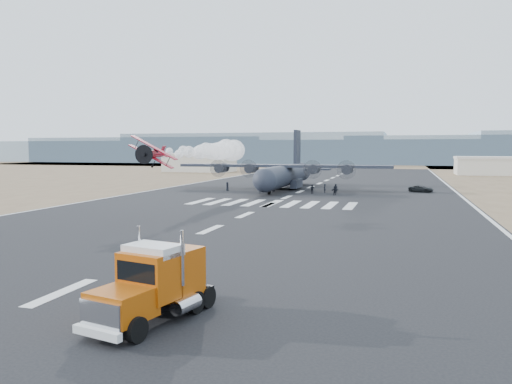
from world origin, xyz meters
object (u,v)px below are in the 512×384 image
at_px(hangar_left, 200,162).
at_px(semi_truck, 155,283).
at_px(crew_b, 336,188).
at_px(crew_e, 227,186).
at_px(aerobatic_biplane, 153,153).
at_px(crew_d, 312,189).
at_px(transport_aircraft, 285,173).
at_px(support_vehicle, 421,189).
at_px(crew_a, 273,187).
at_px(crew_h, 273,187).
at_px(hangar_right, 489,166).
at_px(crew_c, 260,189).
at_px(crew_f, 335,190).
at_px(crew_g, 325,188).

height_order(hangar_left, semi_truck, hangar_left).
relative_size(crew_b, crew_e, 0.97).
relative_size(aerobatic_biplane, crew_d, 3.06).
xyz_separation_m(transport_aircraft, support_vehicle, (27.15, 0.21, -2.63)).
height_order(semi_truck, crew_a, semi_truck).
distance_m(support_vehicle, crew_h, 28.96).
height_order(hangar_right, crew_h, hangar_right).
xyz_separation_m(hangar_left, crew_a, (47.10, -75.48, -2.50)).
bearing_deg(aerobatic_biplane, crew_a, 82.74).
bearing_deg(semi_truck, hangar_right, 88.04).
xyz_separation_m(transport_aircraft, crew_c, (-2.42, -10.97, -2.39)).
relative_size(crew_b, crew_h, 0.89).
relative_size(hangar_right, transport_aircraft, 0.47).
xyz_separation_m(hangar_left, hangar_right, (98.00, 5.00, -0.40)).
height_order(hangar_right, crew_b, hangar_right).
xyz_separation_m(semi_truck, transport_aircraft, (-11.81, 79.99, 1.40)).
height_order(crew_b, crew_d, crew_d).
bearing_deg(crew_d, crew_f, -23.88).
relative_size(support_vehicle, crew_b, 2.75).
height_order(crew_a, crew_g, crew_a).
bearing_deg(hangar_right, crew_c, -122.20).
distance_m(semi_truck, crew_d, 70.74).
xyz_separation_m(hangar_left, crew_f, (59.55, -78.42, -2.56)).
bearing_deg(crew_d, crew_e, 166.31).
bearing_deg(hangar_left, aerobatic_biplane, -69.68).
relative_size(hangar_left, aerobatic_biplane, 4.52).
xyz_separation_m(semi_truck, crew_c, (-14.23, 69.02, -0.98)).
bearing_deg(crew_g, hangar_left, -141.36).
distance_m(semi_truck, crew_g, 73.66).
xyz_separation_m(semi_truck, crew_b, (-0.50, 74.22, -1.03)).
distance_m(semi_truck, crew_e, 75.94).
bearing_deg(crew_g, crew_a, -80.67).
height_order(semi_truck, crew_b, semi_truck).
distance_m(hangar_left, crew_c, 90.80).
bearing_deg(crew_h, aerobatic_biplane, 19.24).
xyz_separation_m(semi_truck, crew_g, (-2.56, 73.61, -1.03)).
distance_m(hangar_left, crew_a, 89.01).
relative_size(hangar_right, crew_d, 11.57).
distance_m(crew_b, crew_d, 5.38).
bearing_deg(crew_g, crew_e, -86.13).
distance_m(crew_a, crew_b, 12.12).
bearing_deg(crew_b, crew_h, -133.28).
relative_size(semi_truck, crew_b, 5.13).
height_order(transport_aircraft, crew_a, transport_aircraft).
xyz_separation_m(hangar_right, transport_aircraft, (-50.25, -72.66, 0.27)).
height_order(hangar_left, crew_h, hangar_left).
height_order(crew_f, crew_h, crew_h).
bearing_deg(hangar_left, crew_h, -58.08).
distance_m(aerobatic_biplane, crew_a, 42.72).
height_order(aerobatic_biplane, crew_a, aerobatic_biplane).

